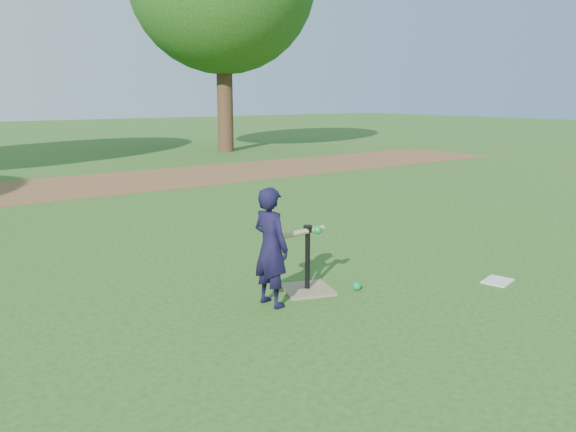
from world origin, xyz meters
TOP-DOWN VIEW (x-y plane):
  - ground at (0.00, 0.00)m, footprint 80.00×80.00m
  - dirt_strip at (0.00, 7.50)m, footprint 24.00×3.00m
  - child at (-0.07, -0.08)m, footprint 0.29×0.40m
  - wiffle_ball_ground at (0.77, -0.25)m, footprint 0.08×0.08m
  - clipboard at (2.03, -0.88)m, footprint 0.35×0.29m
  - batting_tee at (0.40, 0.01)m, footprint 0.54×0.54m
  - swing_action at (0.29, -0.02)m, footprint 0.63×0.12m

SIDE VIEW (x-z plane):
  - ground at x=0.00m, z-range 0.00..0.00m
  - dirt_strip at x=0.00m, z-range 0.00..0.01m
  - clipboard at x=2.03m, z-range 0.00..0.01m
  - wiffle_ball_ground at x=0.77m, z-range 0.00..0.08m
  - batting_tee at x=0.40m, z-range -0.20..0.42m
  - child at x=-0.07m, z-range 0.00..1.02m
  - swing_action at x=0.29m, z-range 0.53..0.61m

